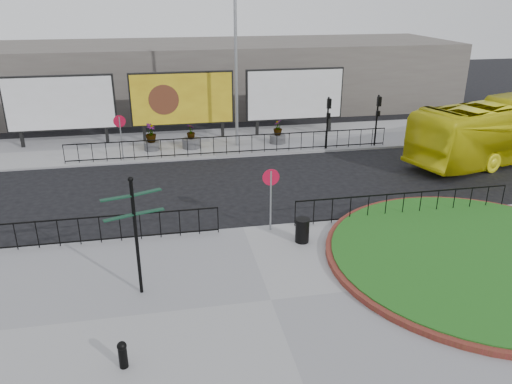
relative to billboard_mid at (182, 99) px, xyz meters
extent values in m
plane|color=black|center=(1.50, -12.97, -2.60)|extent=(90.00, 90.00, 0.00)
cube|color=gray|center=(1.50, -17.97, -2.54)|extent=(30.00, 10.00, 0.12)
cube|color=gray|center=(1.50, -0.97, -2.54)|extent=(44.00, 6.00, 0.12)
cylinder|color=maroon|center=(9.00, -16.97, -2.39)|extent=(10.40, 10.40, 0.18)
cylinder|color=#1B4A13|center=(9.00, -16.97, -2.37)|extent=(10.00, 10.00, 0.22)
cylinder|color=gray|center=(-3.50, -3.57, -1.28)|extent=(0.07, 0.07, 2.40)
cylinder|color=#A50B28|center=(-3.50, -3.57, -0.33)|extent=(0.64, 0.03, 0.64)
cylinder|color=white|center=(-3.50, -3.55, -0.33)|extent=(0.50, 0.03, 0.50)
cylinder|color=gray|center=(2.50, -13.37, -1.28)|extent=(0.07, 0.07, 2.40)
cylinder|color=#A50B28|center=(2.50, -13.37, -0.33)|extent=(0.64, 0.03, 0.64)
cylinder|color=white|center=(2.50, -13.35, -0.33)|extent=(0.50, 0.03, 0.50)
cube|color=black|center=(-9.40, 0.03, -1.98)|extent=(0.18, 0.18, 1.00)
cube|color=black|center=(-4.60, 0.03, -1.98)|extent=(0.18, 0.18, 1.00)
cube|color=black|center=(-7.00, 0.03, 0.02)|extent=(6.20, 0.25, 3.20)
cube|color=silver|center=(-7.00, -0.13, 0.02)|extent=(6.00, 0.06, 3.00)
cube|color=black|center=(-2.40, 0.03, -1.98)|extent=(0.18, 0.18, 1.00)
cube|color=black|center=(2.40, 0.03, -1.98)|extent=(0.18, 0.18, 1.00)
cube|color=black|center=(0.00, 0.03, 0.02)|extent=(6.20, 0.25, 3.20)
cube|color=gold|center=(0.00, -0.13, 0.02)|extent=(6.00, 0.06, 3.00)
cube|color=black|center=(4.60, 0.03, -1.98)|extent=(0.18, 0.18, 1.00)
cube|color=black|center=(9.40, 0.03, -1.98)|extent=(0.18, 0.18, 1.00)
cube|color=black|center=(7.00, 0.03, 0.02)|extent=(6.20, 0.25, 3.20)
cube|color=silver|center=(7.00, -0.13, 0.02)|extent=(6.00, 0.06, 3.00)
cylinder|color=gray|center=(3.00, -1.97, 2.02)|extent=(0.18, 0.18, 9.00)
cylinder|color=black|center=(8.00, -3.57, -0.98)|extent=(0.10, 0.10, 3.00)
cube|color=black|center=(8.00, -3.69, 0.17)|extent=(0.22, 0.18, 0.55)
cube|color=black|center=(8.00, -3.69, -0.53)|extent=(0.20, 0.16, 0.30)
cylinder|color=black|center=(11.00, -3.57, -0.98)|extent=(0.10, 0.10, 3.00)
cube|color=black|center=(11.00, -3.69, 0.17)|extent=(0.22, 0.18, 0.55)
cube|color=black|center=(11.00, -3.69, -0.53)|extent=(0.20, 0.16, 0.30)
cube|color=#615B55|center=(1.50, 9.03, -0.10)|extent=(40.00, 10.00, 5.00)
cylinder|color=black|center=(-2.29, -16.81, -0.66)|extent=(0.10, 0.10, 3.63)
sphere|color=black|center=(-2.29, -16.81, 1.21)|extent=(0.16, 0.16, 0.16)
cube|color=#0E3321|center=(-2.73, -16.92, 0.71)|extent=(0.86, 0.37, 0.03)
cube|color=#0E3321|center=(-1.87, -16.62, 0.71)|extent=(0.84, 0.49, 0.03)
cube|color=#0E3321|center=(-2.71, -16.97, 0.13)|extent=(0.85, 0.45, 0.03)
cube|color=#0E3321|center=(-1.85, -16.69, 0.13)|extent=(0.86, 0.37, 0.03)
cylinder|color=black|center=(-2.65, -20.06, -2.18)|extent=(0.22, 0.22, 0.60)
sphere|color=black|center=(-2.65, -20.06, -1.86)|extent=(0.24, 0.24, 0.24)
cylinder|color=black|center=(3.42, -14.55, -2.05)|extent=(0.51, 0.51, 0.85)
cylinder|color=black|center=(3.42, -14.55, -1.60)|extent=(0.55, 0.55, 0.06)
imported|color=#CFC812|center=(16.93, -6.95, -0.92)|extent=(12.32, 6.26, 3.35)
cylinder|color=#4C4C4F|center=(-1.97, -1.97, -2.25)|extent=(0.90, 0.90, 0.47)
imported|color=#1B4A13|center=(-1.97, -1.97, -1.47)|extent=(0.81, 0.81, 1.09)
cylinder|color=#4C4C4F|center=(0.30, -1.97, -2.20)|extent=(1.05, 1.05, 0.55)
imported|color=#1B4A13|center=(0.30, -1.97, -1.51)|extent=(0.67, 0.67, 0.85)
cylinder|color=#4C4C4F|center=(5.47, -1.97, -2.23)|extent=(0.94, 0.94, 0.49)
imported|color=#1B4A13|center=(5.47, -1.97, -1.52)|extent=(0.62, 0.62, 0.93)
camera|label=1|loc=(-1.32, -30.20, 6.08)|focal=35.00mm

